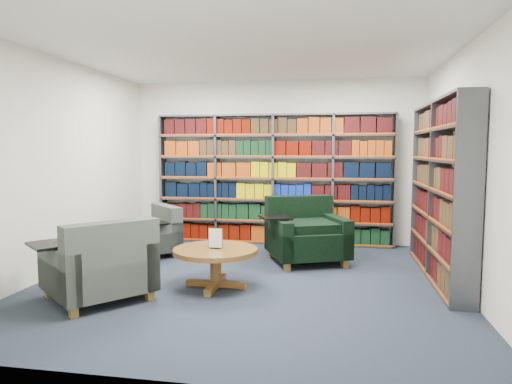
% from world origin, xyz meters
% --- Properties ---
extents(room_shell, '(5.02, 5.02, 2.82)m').
position_xyz_m(room_shell, '(0.00, 0.00, 1.40)').
color(room_shell, '#1C2230').
rests_on(room_shell, ground).
extents(bookshelf_back, '(4.00, 0.28, 2.20)m').
position_xyz_m(bookshelf_back, '(0.00, 2.34, 1.10)').
color(bookshelf_back, '#47494F').
rests_on(bookshelf_back, ground).
extents(bookshelf_right, '(0.28, 2.50, 2.20)m').
position_xyz_m(bookshelf_right, '(2.34, 0.60, 1.10)').
color(bookshelf_right, '#47494F').
rests_on(bookshelf_right, ground).
extents(chair_teal_left, '(1.17, 1.17, 0.75)m').
position_xyz_m(chair_teal_left, '(-1.71, 1.12, 0.30)').
color(chair_teal_left, '#0A2230').
rests_on(chair_teal_left, ground).
extents(chair_green_right, '(1.36, 1.32, 0.92)m').
position_xyz_m(chair_green_right, '(0.61, 1.20, 0.37)').
color(chair_green_right, black).
rests_on(chair_green_right, ground).
extents(chair_teal_front, '(1.37, 1.37, 0.89)m').
position_xyz_m(chair_teal_front, '(-1.40, -0.99, 0.36)').
color(chair_teal_front, '#0A2230').
rests_on(chair_teal_front, ground).
extents(coffee_table, '(0.99, 0.99, 0.69)m').
position_xyz_m(coffee_table, '(-0.32, -0.32, 0.37)').
color(coffee_table, brown).
rests_on(coffee_table, ground).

